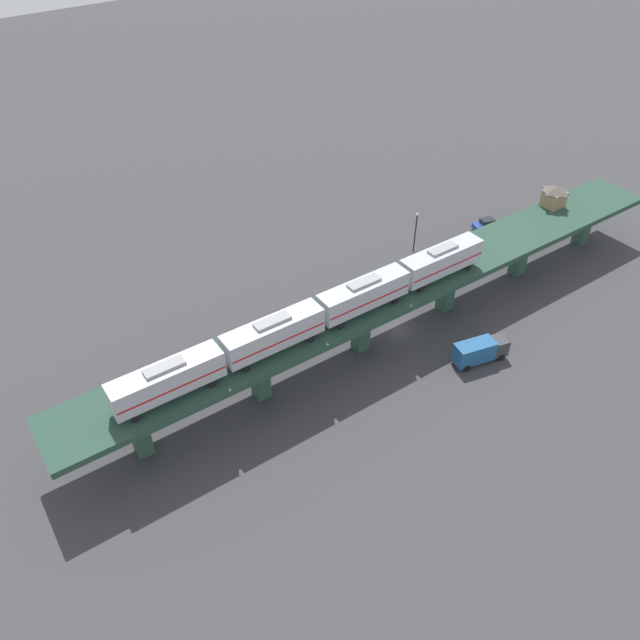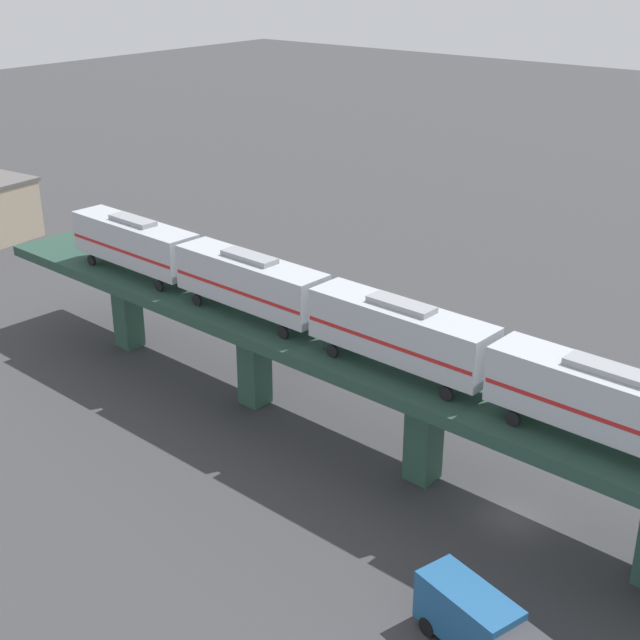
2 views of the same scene
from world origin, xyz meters
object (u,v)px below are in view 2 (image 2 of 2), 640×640
object	(u,v)px
subway_train	(320,305)
street_car_white	(310,351)
delivery_truck	(481,626)
street_car_black	(428,379)

from	to	relation	value
subway_train	street_car_white	distance (m)	15.99
street_car_white	delivery_truck	world-z (taller)	delivery_truck
subway_train	delivery_truck	xyz separation A→B (m)	(-10.22, -17.81, -8.45)
street_car_white	delivery_truck	bearing A→B (deg)	-126.75
street_car_white	street_car_black	bearing A→B (deg)	-80.35
street_car_black	street_car_white	world-z (taller)	same
subway_train	street_car_white	bearing A→B (deg)	42.32
delivery_truck	subway_train	bearing A→B (deg)	60.16
delivery_truck	street_car_white	bearing A→B (deg)	53.25
street_car_black	street_car_white	bearing A→B (deg)	99.65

